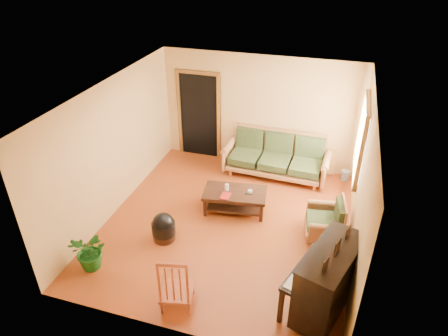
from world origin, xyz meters
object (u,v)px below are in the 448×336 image
(red_chair, at_px, (176,279))
(sofa, at_px, (276,156))
(footstool, at_px, (164,230))
(armchair, at_px, (324,218))
(coffee_table, at_px, (235,201))
(piano, at_px, (328,282))
(ceramic_crock, at_px, (345,175))
(potted_plant, at_px, (91,252))

(red_chair, bearing_deg, sofa, 67.89)
(footstool, bearing_deg, sofa, 61.62)
(armchair, relative_size, red_chair, 0.77)
(red_chair, bearing_deg, armchair, 36.91)
(coffee_table, relative_size, armchair, 1.60)
(sofa, relative_size, red_chair, 2.31)
(armchair, bearing_deg, piano, -93.66)
(coffee_table, xyz_separation_m, ceramic_crock, (2.05, 1.84, -0.11))
(coffee_table, distance_m, armchair, 1.77)
(piano, height_order, footstool, piano)
(red_chair, bearing_deg, piano, 1.28)
(ceramic_crock, bearing_deg, coffee_table, -138.13)
(coffee_table, relative_size, footstool, 2.86)
(armchair, distance_m, red_chair, 2.96)
(sofa, bearing_deg, red_chair, -97.35)
(sofa, distance_m, coffee_table, 1.67)
(sofa, height_order, piano, piano)
(footstool, bearing_deg, coffee_table, 50.63)
(footstool, height_order, red_chair, red_chair)
(coffee_table, distance_m, red_chair, 2.52)
(sofa, xyz_separation_m, red_chair, (-0.69, -4.06, 0.00))
(sofa, relative_size, coffee_table, 1.89)
(coffee_table, height_order, piano, piano)
(footstool, relative_size, potted_plant, 0.63)
(coffee_table, height_order, red_chair, red_chair)
(coffee_table, xyz_separation_m, footstool, (-0.99, -1.21, -0.02))
(sofa, height_order, red_chair, red_chair)
(red_chair, xyz_separation_m, potted_plant, (-1.63, 0.28, -0.16))
(coffee_table, height_order, armchair, armchair)
(sofa, relative_size, footstool, 5.40)
(sofa, bearing_deg, coffee_table, -105.65)
(coffee_table, relative_size, potted_plant, 1.79)
(ceramic_crock, bearing_deg, footstool, -134.97)
(red_chair, bearing_deg, ceramic_crock, 50.27)
(sofa, xyz_separation_m, potted_plant, (-2.32, -3.78, -0.15))
(sofa, height_order, armchair, sofa)
(piano, bearing_deg, armchair, 113.94)
(red_chair, relative_size, potted_plant, 1.46)
(coffee_table, distance_m, ceramic_crock, 2.76)
(footstool, xyz_separation_m, red_chair, (0.81, -1.29, 0.30))
(armchair, distance_m, potted_plant, 4.06)
(coffee_table, bearing_deg, red_chair, -94.20)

